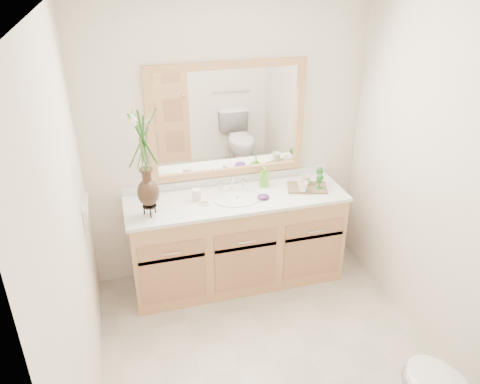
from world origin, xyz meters
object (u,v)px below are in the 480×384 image
object	(u,v)px
tumbler	(197,195)
tray	(307,187)
flower_vase	(144,149)
soap_bottle	(264,177)

from	to	relation	value
tumbler	tray	xyz separation A→B (m)	(0.96, -0.05, -0.04)
tumbler	tray	distance (m)	0.96
flower_vase	soap_bottle	distance (m)	1.14
flower_vase	tumbler	bearing A→B (deg)	19.89
flower_vase	tumbler	world-z (taller)	flower_vase
flower_vase	tray	size ratio (longest dim) A/B	2.42
flower_vase	soap_bottle	world-z (taller)	flower_vase
flower_vase	tumbler	size ratio (longest dim) A/B	8.32
tumbler	soap_bottle	bearing A→B (deg)	9.64
flower_vase	tray	distance (m)	1.45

